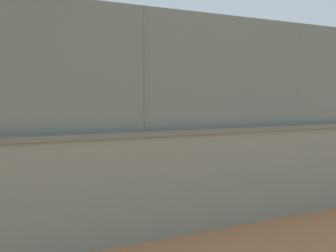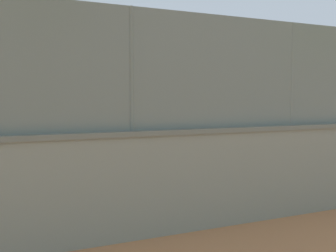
# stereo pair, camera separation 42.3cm
# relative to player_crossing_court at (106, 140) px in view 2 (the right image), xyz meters

# --- Properties ---
(ground_plane) EXTENTS (260.00, 260.00, 0.00)m
(ground_plane) POSITION_rel_player_crossing_court_xyz_m (-1.44, -5.63, -0.87)
(ground_plane) COLOR #B27247
(perimeter_wall) EXTENTS (25.46, 0.54, 1.66)m
(perimeter_wall) POSITION_rel_player_crossing_court_xyz_m (1.29, 6.02, -0.03)
(perimeter_wall) COLOR gray
(perimeter_wall) RESTS_ON ground_plane
(fence_panel_on_wall) EXTENTS (25.02, 0.17, 1.87)m
(fence_panel_on_wall) POSITION_rel_player_crossing_court_xyz_m (1.29, 6.02, 1.73)
(fence_panel_on_wall) COLOR slate
(fence_panel_on_wall) RESTS_ON perimeter_wall
(player_crossing_court) EXTENTS (0.69, 1.16, 1.49)m
(player_crossing_court) POSITION_rel_player_crossing_court_xyz_m (0.00, 0.00, 0.00)
(player_crossing_court) COLOR navy
(player_crossing_court) RESTS_ON ground_plane
(player_baseline_waiting) EXTENTS (1.24, 0.73, 1.65)m
(player_baseline_waiting) POSITION_rel_player_crossing_court_xyz_m (-6.02, -6.00, 0.10)
(player_baseline_waiting) COLOR black
(player_baseline_waiting) RESTS_ON ground_plane
(sports_ball) EXTENTS (0.16, 0.16, 0.16)m
(sports_ball) POSITION_rel_player_crossing_court_xyz_m (-1.35, 2.23, 0.34)
(sports_ball) COLOR orange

